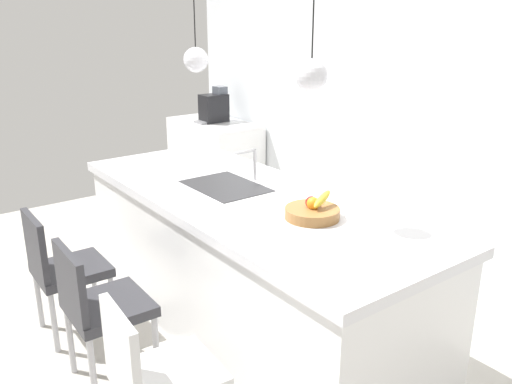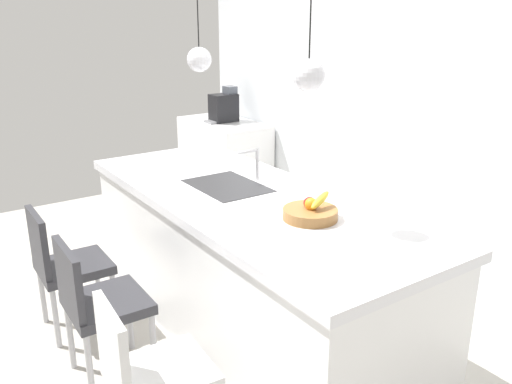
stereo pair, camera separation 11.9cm
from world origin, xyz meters
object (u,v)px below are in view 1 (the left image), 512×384
at_px(chair_far, 155,374).
at_px(chair_near, 61,266).
at_px(chair_middle, 98,304).
at_px(coffee_machine, 214,107).
at_px(fruit_bowl, 313,211).

bearing_deg(chair_far, chair_near, 179.96).
xyz_separation_m(chair_near, chair_middle, (0.63, 0.00, 0.02)).
xyz_separation_m(chair_near, chair_far, (1.33, -0.00, -0.01)).
bearing_deg(chair_far, coffee_machine, 143.38).
height_order(fruit_bowl, chair_middle, fruit_bowl).
bearing_deg(chair_near, fruit_bowl, 41.54).
bearing_deg(chair_far, chair_middle, 179.64).
bearing_deg(chair_middle, chair_near, -179.67).
height_order(chair_middle, chair_far, chair_middle).
relative_size(fruit_bowl, chair_near, 0.36).
distance_m(fruit_bowl, chair_far, 1.19).
distance_m(chair_near, chair_middle, 0.63).
relative_size(chair_near, chair_middle, 0.99).
height_order(fruit_bowl, coffee_machine, coffee_machine).
bearing_deg(chair_near, chair_middle, 0.33).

